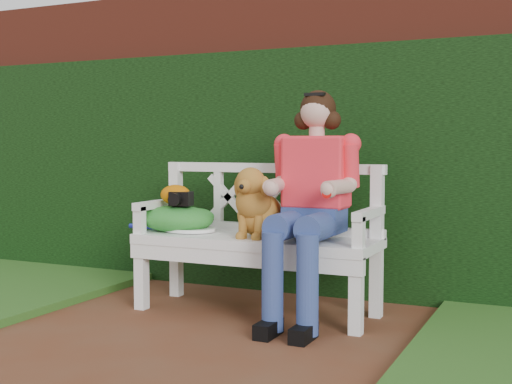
% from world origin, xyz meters
% --- Properties ---
extents(ground, '(60.00, 60.00, 0.00)m').
position_xyz_m(ground, '(0.00, 0.00, 0.00)').
color(ground, '#5B2A17').
extents(brick_wall, '(10.00, 0.30, 2.20)m').
position_xyz_m(brick_wall, '(0.00, 1.90, 1.10)').
color(brick_wall, maroon).
rests_on(brick_wall, ground).
extents(ivy_hedge, '(10.00, 0.18, 1.70)m').
position_xyz_m(ivy_hedge, '(0.00, 1.68, 0.85)').
color(ivy_hedge, '#164013').
rests_on(ivy_hedge, ground).
extents(garden_bench, '(1.63, 0.74, 0.48)m').
position_xyz_m(garden_bench, '(0.06, 0.98, 0.24)').
color(garden_bench, white).
rests_on(garden_bench, ground).
extents(seated_woman, '(0.73, 0.86, 1.31)m').
position_xyz_m(seated_woman, '(0.44, 0.96, 0.66)').
color(seated_woman, '#E6405C').
rests_on(seated_woman, ground).
extents(dog, '(0.33, 0.42, 0.43)m').
position_xyz_m(dog, '(0.09, 0.95, 0.70)').
color(dog, '#B2823E').
rests_on(dog, garden_bench).
extents(tennis_racket, '(0.71, 0.45, 0.03)m').
position_xyz_m(tennis_racket, '(-0.44, 0.98, 0.50)').
color(tennis_racket, white).
rests_on(tennis_racket, garden_bench).
extents(green_bag, '(0.56, 0.47, 0.17)m').
position_xyz_m(green_bag, '(-0.50, 0.98, 0.56)').
color(green_bag, green).
rests_on(green_bag, garden_bench).
extents(camera_item, '(0.15, 0.12, 0.09)m').
position_xyz_m(camera_item, '(-0.45, 0.95, 0.70)').
color(camera_item, black).
rests_on(camera_item, green_bag).
extents(baseball_glove, '(0.25, 0.22, 0.13)m').
position_xyz_m(baseball_glove, '(-0.51, 0.98, 0.72)').
color(baseball_glove, '#BB6003').
rests_on(baseball_glove, green_bag).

